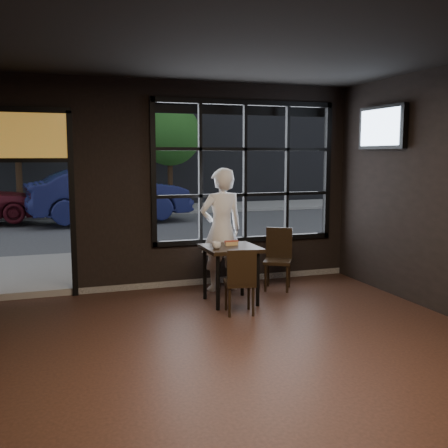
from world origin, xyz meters
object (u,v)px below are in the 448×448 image
object	(u,v)px
chair_near	(239,281)
navy_car	(110,194)
man	(221,230)
cafe_table	(231,274)

from	to	relation	value
chair_near	navy_car	xyz separation A→B (m)	(-0.51, 9.94, 0.46)
chair_near	navy_car	size ratio (longest dim) A/B	0.18
man	navy_car	bearing A→B (deg)	-90.16
chair_near	man	world-z (taller)	man
navy_car	cafe_table	bearing A→B (deg)	176.83
chair_near	navy_car	bearing A→B (deg)	-76.17
cafe_table	chair_near	bearing A→B (deg)	-97.63
cafe_table	man	xyz separation A→B (m)	(0.10, 0.72, 0.54)
cafe_table	man	world-z (taller)	man
cafe_table	navy_car	size ratio (longest dim) A/B	0.17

